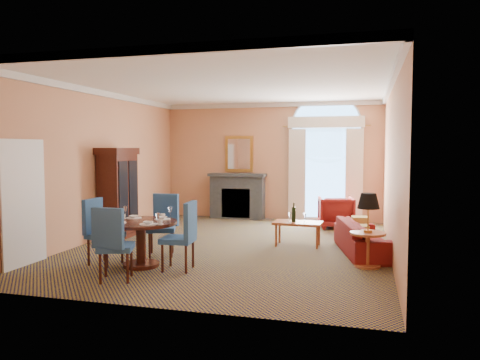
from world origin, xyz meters
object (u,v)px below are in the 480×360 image
(armoire, at_px, (118,194))
(coffee_table, at_px, (297,223))
(sofa, at_px, (365,238))
(dining_table, at_px, (141,233))
(side_table, at_px, (368,221))
(armchair, at_px, (336,212))

(armoire, distance_m, coffee_table, 3.99)
(sofa, relative_size, coffee_table, 2.09)
(dining_table, distance_m, sofa, 4.10)
(side_table, bearing_deg, sofa, 92.83)
(armoire, height_order, coffee_table, armoire)
(dining_table, xyz_separation_m, side_table, (3.64, 0.95, 0.21))
(side_table, bearing_deg, dining_table, -165.36)
(armoire, distance_m, armchair, 5.23)
(armoire, bearing_deg, side_table, -13.07)
(sofa, bearing_deg, armchair, 1.10)
(armchair, relative_size, side_table, 0.70)
(armoire, xyz_separation_m, coffee_table, (3.96, 0.13, -0.49))
(dining_table, height_order, coffee_table, dining_table)
(sofa, height_order, coffee_table, coffee_table)
(armoire, xyz_separation_m, sofa, (5.27, -0.23, -0.65))
(sofa, height_order, side_table, side_table)
(sofa, xyz_separation_m, side_table, (0.05, -1.01, 0.48))
(armoire, bearing_deg, coffee_table, 1.83)
(sofa, relative_size, armchair, 2.41)
(coffee_table, xyz_separation_m, side_table, (1.36, -1.36, 0.32))
(coffee_table, relative_size, side_table, 0.81)
(dining_table, bearing_deg, side_table, 14.64)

